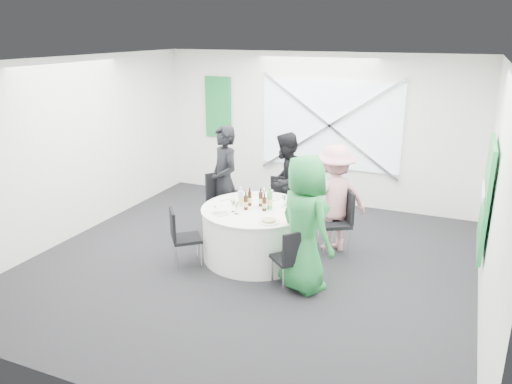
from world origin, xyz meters
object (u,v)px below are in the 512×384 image
at_px(banquet_table, 256,233).
at_px(person_man_back_left, 224,181).
at_px(person_woman_pink, 334,199).
at_px(clear_water_bottle, 241,198).
at_px(chair_back, 279,199).
at_px(chair_back_right, 340,217).
at_px(chair_front_left, 181,234).
at_px(person_man_back, 285,182).
at_px(green_water_bottle, 270,200).
at_px(chair_back_left, 222,199).
at_px(person_woman_green, 304,224).
at_px(chair_front_right, 292,255).

bearing_deg(banquet_table, person_man_back_left, 142.10).
bearing_deg(person_man_back_left, person_woman_pink, 40.63).
bearing_deg(clear_water_bottle, chair_back, 83.27).
height_order(chair_back_right, chair_front_left, chair_back_right).
bearing_deg(person_man_back, chair_front_left, -23.65).
bearing_deg(green_water_bottle, clear_water_bottle, -174.67).
distance_m(chair_back_left, person_woman_green, 2.15).
distance_m(chair_front_left, person_man_back_left, 1.38).
bearing_deg(person_woman_pink, clear_water_bottle, -5.96).
relative_size(person_man_back, person_woman_green, 0.92).
height_order(person_woman_pink, person_woman_green, person_woman_green).
height_order(chair_front_left, person_man_back_left, person_man_back_left).
relative_size(chair_back_left, person_woman_green, 0.57).
bearing_deg(chair_back_left, chair_front_left, -143.58).
height_order(person_man_back_left, green_water_bottle, person_man_back_left).
distance_m(chair_back_left, chair_front_left, 1.30).
height_order(banquet_table, green_water_bottle, green_water_bottle).
relative_size(chair_front_left, clear_water_bottle, 2.94).
distance_m(chair_front_right, chair_front_left, 1.62).
bearing_deg(person_woman_pink, person_man_back_left, -34.60).
xyz_separation_m(chair_front_left, person_woman_green, (1.74, 0.09, 0.39)).
distance_m(person_man_back, green_water_bottle, 1.20).
relative_size(chair_back, clear_water_bottle, 2.96).
distance_m(banquet_table, chair_front_right, 1.08).
relative_size(banquet_table, chair_front_left, 1.84).
height_order(chair_back, person_woman_pink, person_woman_pink).
relative_size(chair_back, chair_front_left, 1.01).
height_order(chair_back_right, chair_front_right, chair_back_right).
bearing_deg(chair_front_left, person_woman_pink, -91.20).
bearing_deg(person_man_back, green_water_bottle, 9.29).
relative_size(person_man_back, person_woman_pink, 1.01).
relative_size(banquet_table, person_man_back, 0.96).
xyz_separation_m(chair_front_right, chair_front_left, (-1.62, 0.03, 0.01)).
height_order(person_man_back_left, person_woman_pink, person_man_back_left).
bearing_deg(person_man_back, person_woman_pink, 62.13).
xyz_separation_m(person_man_back_left, person_woman_pink, (1.76, 0.08, -0.08)).
xyz_separation_m(chair_front_right, person_woman_pink, (0.15, 1.44, 0.32)).
distance_m(banquet_table, person_woman_pink, 1.26).
distance_m(chair_back, green_water_bottle, 1.26).
bearing_deg(banquet_table, green_water_bottle, 11.73).
relative_size(person_man_back_left, person_man_back, 1.09).
xyz_separation_m(person_woman_pink, clear_water_bottle, (-1.18, -0.72, 0.07)).
xyz_separation_m(chair_front_left, person_man_back_left, (0.01, 1.32, 0.39)).
height_order(person_man_back, person_woman_green, person_woman_green).
distance_m(chair_back, person_man_back, 0.33).
bearing_deg(person_woman_green, chair_back_right, -64.37).
relative_size(banquet_table, green_water_bottle, 4.86).
relative_size(banquet_table, person_woman_green, 0.89).
xyz_separation_m(chair_back_left, person_man_back_left, (0.04, 0.03, 0.29)).
bearing_deg(person_man_back, person_woman_green, 26.54).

